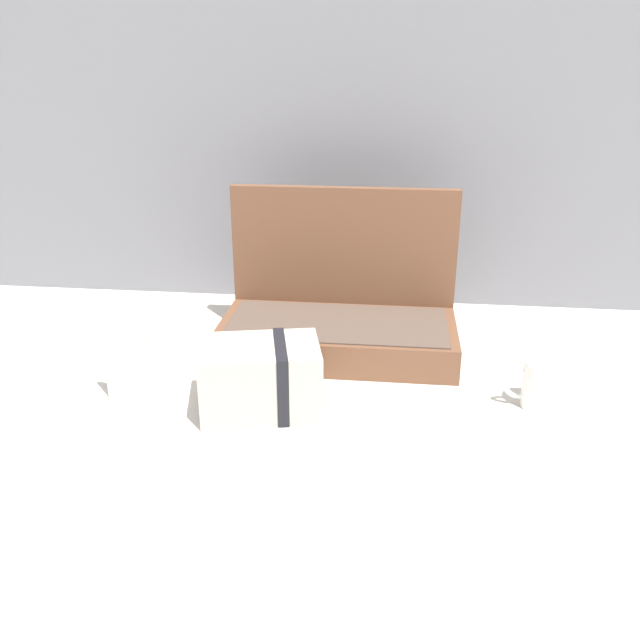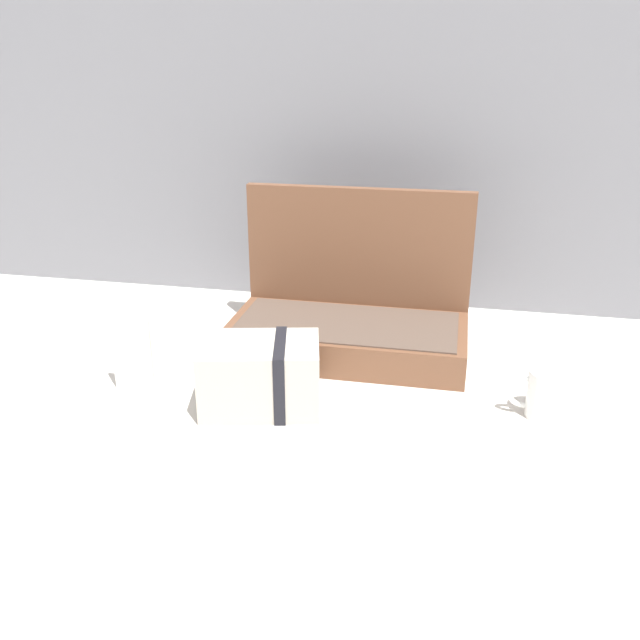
% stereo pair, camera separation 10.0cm
% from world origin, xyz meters
% --- Properties ---
extents(ground_plane, '(6.00, 6.00, 0.00)m').
position_xyz_m(ground_plane, '(0.00, 0.00, 0.00)').
color(ground_plane, beige).
extents(back_wall, '(3.20, 0.06, 1.40)m').
position_xyz_m(back_wall, '(0.00, 0.58, 0.70)').
color(back_wall, slate).
rests_on(back_wall, ground_plane).
extents(open_suitcase, '(0.50, 0.27, 0.33)m').
position_xyz_m(open_suitcase, '(0.02, 0.24, 0.08)').
color(open_suitcase, brown).
rests_on(open_suitcase, ground_plane).
extents(cream_toiletry_bag, '(0.24, 0.19, 0.13)m').
position_xyz_m(cream_toiletry_bag, '(-0.09, -0.04, 0.06)').
color(cream_toiletry_bag, '#B2A899').
rests_on(cream_toiletry_bag, ground_plane).
extents(coffee_mug, '(0.11, 0.08, 0.09)m').
position_xyz_m(coffee_mug, '(0.41, 0.02, 0.04)').
color(coffee_mug, white).
rests_on(coffee_mug, ground_plane).
extents(info_card_left, '(0.09, 0.02, 0.15)m').
position_xyz_m(info_card_left, '(-0.34, -0.04, 0.08)').
color(info_card_left, silver).
rests_on(info_card_left, ground_plane).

